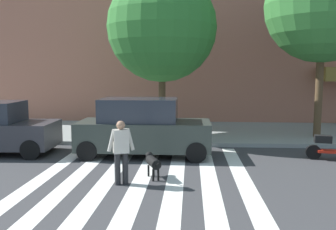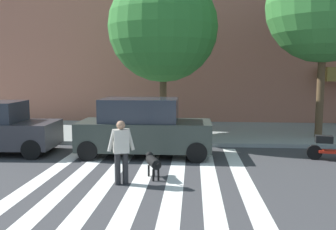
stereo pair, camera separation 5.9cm
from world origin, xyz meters
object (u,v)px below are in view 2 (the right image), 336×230
street_tree_nearest (163,27)px  street_tree_middle (325,5)px  pedestrian_dog_walker (121,149)px  parked_car_behind_first (144,128)px  parked_scooter (334,146)px  dog_on_leash (153,162)px

street_tree_nearest → street_tree_middle: street_tree_middle is taller
pedestrian_dog_walker → parked_car_behind_first: bearing=87.7°
street_tree_middle → pedestrian_dog_walker: size_ratio=4.73×
parked_scooter → street_tree_middle: size_ratio=0.21×
street_tree_nearest → street_tree_middle: (6.54, 0.07, 0.85)m
parked_car_behind_first → parked_scooter: (6.22, -0.27, -0.47)m
street_tree_nearest → dog_on_leash: (0.21, -5.82, -4.26)m
parked_car_behind_first → dog_on_leash: parked_car_behind_first is taller
parked_car_behind_first → street_tree_nearest: 4.96m
parked_scooter → street_tree_middle: (0.71, 3.57, 5.08)m
parked_car_behind_first → street_tree_nearest: street_tree_nearest is taller
parked_car_behind_first → parked_scooter: 6.25m
parked_car_behind_first → dog_on_leash: (0.61, -2.60, -0.51)m
street_tree_nearest → dog_on_leash: 7.22m
parked_car_behind_first → street_tree_middle: size_ratio=0.58×
street_tree_middle → dog_on_leash: size_ratio=7.61×
street_tree_nearest → dog_on_leash: size_ratio=6.72×
parked_car_behind_first → street_tree_middle: street_tree_middle is taller
parked_car_behind_first → street_tree_nearest: bearing=82.9°
street_tree_nearest → street_tree_middle: 6.59m
parked_car_behind_first → pedestrian_dog_walker: bearing=-92.3°
dog_on_leash → street_tree_middle: bearing=43.0°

